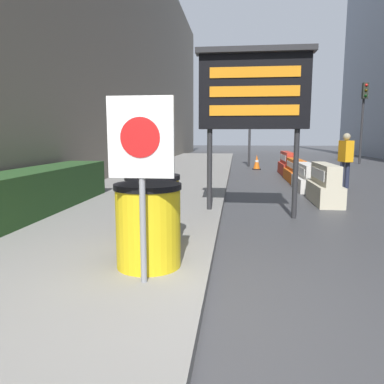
{
  "coord_description": "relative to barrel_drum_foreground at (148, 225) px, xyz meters",
  "views": [
    {
      "loc": [
        0.27,
        -3.13,
        1.56
      ],
      "look_at": [
        -0.8,
        5.89,
        0.2
      ],
      "focal_mm": 35.0,
      "sensor_mm": 36.0,
      "label": 1
    }
  ],
  "objects": [
    {
      "name": "ground_plane",
      "position": [
        0.68,
        -0.78,
        -0.6
      ],
      "size": [
        120.0,
        120.0,
        0.0
      ],
      "primitive_type": "plane",
      "color": "#3F3F42"
    },
    {
      "name": "building_left_facade",
      "position": [
        -3.61,
        9.02,
        5.07
      ],
      "size": [
        0.4,
        50.4,
        11.34
      ],
      "color": "gray",
      "rests_on": "ground_plane"
    },
    {
      "name": "barrel_drum_middle",
      "position": [
        -0.15,
        0.9,
        0.0
      ],
      "size": [
        0.73,
        0.73,
        0.92
      ],
      "color": "yellow",
      "rests_on": "sidewalk_left"
    },
    {
      "name": "jersey_barrier_orange_far",
      "position": [
        3.01,
        9.41,
        -0.26
      ],
      "size": [
        0.59,
        2.11,
        0.77
      ],
      "color": "orange",
      "rests_on": "ground_plane"
    },
    {
      "name": "traffic_light_far_side",
      "position": [
        7.87,
        18.08,
        2.59
      ],
      "size": [
        0.28,
        0.45,
        4.42
      ],
      "color": "#2D2D30",
      "rests_on": "ground_plane"
    },
    {
      "name": "jersey_barrier_cream",
      "position": [
        3.01,
        5.04,
        -0.19
      ],
      "size": [
        0.55,
        1.68,
        0.92
      ],
      "color": "beige",
      "rests_on": "ground_plane"
    },
    {
      "name": "traffic_light_near_curb",
      "position": [
        1.6,
        15.5,
        1.99
      ],
      "size": [
        0.28,
        0.45,
        3.55
      ],
      "color": "#2D2D30",
      "rests_on": "ground_plane"
    },
    {
      "name": "hedge_strip",
      "position": [
        -2.81,
        2.55,
        -0.06
      ],
      "size": [
        0.9,
        5.27,
        0.81
      ],
      "color": "#284C23",
      "rests_on": "sidewalk_left"
    },
    {
      "name": "jersey_barrier_white",
      "position": [
        3.01,
        7.25,
        -0.26
      ],
      "size": [
        0.65,
        1.78,
        0.76
      ],
      "color": "silver",
      "rests_on": "ground_plane"
    },
    {
      "name": "pedestrian_worker",
      "position": [
        4.2,
        7.78,
        0.38
      ],
      "size": [
        0.36,
        0.48,
        1.65
      ],
      "rotation": [
        0.0,
        0.0,
        4.96
      ],
      "color": "#23283D",
      "rests_on": "ground_plane"
    },
    {
      "name": "traffic_cone_far",
      "position": [
        3.78,
        9.12,
        -0.27
      ],
      "size": [
        0.38,
        0.38,
        0.68
      ],
      "color": "black",
      "rests_on": "ground_plane"
    },
    {
      "name": "barrel_drum_foreground",
      "position": [
        0.0,
        0.0,
        0.0
      ],
      "size": [
        0.73,
        0.73,
        0.92
      ],
      "color": "yellow",
      "rests_on": "sidewalk_left"
    },
    {
      "name": "warning_sign",
      "position": [
        0.06,
        -0.48,
        0.81
      ],
      "size": [
        0.63,
        0.08,
        1.79
      ],
      "color": "gray",
      "rests_on": "sidewalk_left"
    },
    {
      "name": "message_board",
      "position": [
        1.25,
        3.31,
        1.77
      ],
      "size": [
        2.16,
        0.36,
        3.15
      ],
      "color": "#28282B",
      "rests_on": "ground_plane"
    },
    {
      "name": "traffic_cone_near",
      "position": [
        3.39,
        12.66,
        -0.29
      ],
      "size": [
        0.35,
        0.35,
        0.63
      ],
      "color": "black",
      "rests_on": "ground_plane"
    },
    {
      "name": "jersey_barrier_red_striped",
      "position": [
        3.01,
        11.75,
        -0.19
      ],
      "size": [
        0.5,
        2.13,
        0.92
      ],
      "color": "red",
      "rests_on": "ground_plane"
    },
    {
      "name": "traffic_cone_mid",
      "position": [
        1.91,
        13.88,
        -0.26
      ],
      "size": [
        0.39,
        0.39,
        0.69
      ],
      "color": "black",
      "rests_on": "ground_plane"
    }
  ]
}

